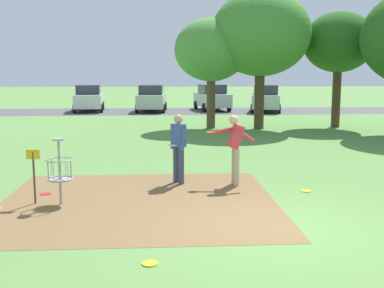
{
  "coord_description": "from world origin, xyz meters",
  "views": [
    {
      "loc": [
        -1.95,
        -7.87,
        2.73
      ],
      "look_at": [
        -1.24,
        3.35,
        1.0
      ],
      "focal_mm": 43.88,
      "sensor_mm": 36.0,
      "label": 1
    }
  ],
  "objects_px": {
    "tree_near_left": "(339,43)",
    "tree_near_right": "(211,50)",
    "disc_golf_basket": "(57,169)",
    "parked_car_center_right": "(212,97)",
    "parked_car_rightmost": "(266,98)",
    "frisbee_by_tee": "(46,194)",
    "parked_car_leftmost": "(89,98)",
    "frisbee_near_basket": "(306,191)",
    "tree_mid_left": "(261,34)",
    "frisbee_far_left": "(150,263)",
    "player_foreground_watching": "(178,145)",
    "parked_car_center_left": "(152,98)",
    "player_waiting_left": "(235,145)"
  },
  "relations": [
    {
      "from": "parked_car_center_right",
      "to": "player_foreground_watching",
      "type": "bearing_deg",
      "value": -98.13
    },
    {
      "from": "tree_near_left",
      "to": "parked_car_center_left",
      "type": "relative_size",
      "value": 1.32
    },
    {
      "from": "frisbee_far_left",
      "to": "tree_near_left",
      "type": "distance_m",
      "value": 19.12
    },
    {
      "from": "parked_car_center_left",
      "to": "parked_car_rightmost",
      "type": "distance_m",
      "value": 7.93
    },
    {
      "from": "player_foreground_watching",
      "to": "frisbee_far_left",
      "type": "distance_m",
      "value": 5.06
    },
    {
      "from": "frisbee_by_tee",
      "to": "parked_car_center_left",
      "type": "height_order",
      "value": "parked_car_center_left"
    },
    {
      "from": "frisbee_far_left",
      "to": "parked_car_center_right",
      "type": "bearing_deg",
      "value": 82.12
    },
    {
      "from": "frisbee_far_left",
      "to": "frisbee_by_tee",
      "type": "bearing_deg",
      "value": 121.14
    },
    {
      "from": "frisbee_near_basket",
      "to": "parked_car_leftmost",
      "type": "height_order",
      "value": "parked_car_leftmost"
    },
    {
      "from": "player_waiting_left",
      "to": "parked_car_rightmost",
      "type": "bearing_deg",
      "value": 75.54
    },
    {
      "from": "frisbee_by_tee",
      "to": "parked_car_rightmost",
      "type": "relative_size",
      "value": 0.06
    },
    {
      "from": "player_foreground_watching",
      "to": "tree_mid_left",
      "type": "bearing_deg",
      "value": 68.81
    },
    {
      "from": "frisbee_near_basket",
      "to": "tree_near_right",
      "type": "bearing_deg",
      "value": 94.33
    },
    {
      "from": "tree_near_right",
      "to": "tree_mid_left",
      "type": "xyz_separation_m",
      "value": [
        2.3,
        -0.33,
        0.75
      ]
    },
    {
      "from": "tree_near_right",
      "to": "tree_near_left",
      "type": "bearing_deg",
      "value": 1.26
    },
    {
      "from": "tree_mid_left",
      "to": "parked_car_center_left",
      "type": "xyz_separation_m",
      "value": [
        -5.41,
        10.37,
        -3.58
      ]
    },
    {
      "from": "tree_near_left",
      "to": "parked_car_rightmost",
      "type": "height_order",
      "value": "tree_near_left"
    },
    {
      "from": "tree_near_right",
      "to": "parked_car_center_right",
      "type": "bearing_deg",
      "value": 83.7
    },
    {
      "from": "frisbee_by_tee",
      "to": "parked_car_leftmost",
      "type": "distance_m",
      "value": 22.88
    },
    {
      "from": "frisbee_far_left",
      "to": "parked_car_rightmost",
      "type": "relative_size",
      "value": 0.05
    },
    {
      "from": "parked_car_leftmost",
      "to": "parked_car_rightmost",
      "type": "height_order",
      "value": "same"
    },
    {
      "from": "player_foreground_watching",
      "to": "tree_near_right",
      "type": "xyz_separation_m",
      "value": [
        1.98,
        11.38,
        2.78
      ]
    },
    {
      "from": "parked_car_rightmost",
      "to": "tree_near_left",
      "type": "bearing_deg",
      "value": -80.82
    },
    {
      "from": "player_waiting_left",
      "to": "frisbee_by_tee",
      "type": "bearing_deg",
      "value": -172.06
    },
    {
      "from": "disc_golf_basket",
      "to": "parked_car_center_right",
      "type": "height_order",
      "value": "parked_car_center_right"
    },
    {
      "from": "disc_golf_basket",
      "to": "tree_mid_left",
      "type": "bearing_deg",
      "value": 61.78
    },
    {
      "from": "frisbee_near_basket",
      "to": "parked_car_rightmost",
      "type": "height_order",
      "value": "parked_car_rightmost"
    },
    {
      "from": "frisbee_near_basket",
      "to": "tree_mid_left",
      "type": "distance_m",
      "value": 12.93
    },
    {
      "from": "frisbee_by_tee",
      "to": "parked_car_rightmost",
      "type": "bearing_deg",
      "value": 65.57
    },
    {
      "from": "parked_car_center_right",
      "to": "disc_golf_basket",
      "type": "bearing_deg",
      "value": -103.5
    },
    {
      "from": "player_foreground_watching",
      "to": "parked_car_center_left",
      "type": "xyz_separation_m",
      "value": [
        -1.13,
        21.42,
        -0.05
      ]
    },
    {
      "from": "disc_golf_basket",
      "to": "frisbee_far_left",
      "type": "height_order",
      "value": "disc_golf_basket"
    },
    {
      "from": "player_foreground_watching",
      "to": "tree_near_right",
      "type": "height_order",
      "value": "tree_near_right"
    },
    {
      "from": "disc_golf_basket",
      "to": "parked_car_center_left",
      "type": "bearing_deg",
      "value": 86.44
    },
    {
      "from": "frisbee_by_tee",
      "to": "parked_car_rightmost",
      "type": "xyz_separation_m",
      "value": [
        9.8,
        21.59,
        0.91
      ]
    },
    {
      "from": "frisbee_far_left",
      "to": "tree_near_left",
      "type": "bearing_deg",
      "value": 61.75
    },
    {
      "from": "tree_near_left",
      "to": "tree_near_right",
      "type": "distance_m",
      "value": 6.29
    },
    {
      "from": "frisbee_near_basket",
      "to": "frisbee_far_left",
      "type": "relative_size",
      "value": 1.04
    },
    {
      "from": "player_foreground_watching",
      "to": "frisbee_by_tee",
      "type": "height_order",
      "value": "player_foreground_watching"
    },
    {
      "from": "tree_near_right",
      "to": "parked_car_leftmost",
      "type": "relative_size",
      "value": 1.22
    },
    {
      "from": "frisbee_by_tee",
      "to": "tree_mid_left",
      "type": "height_order",
      "value": "tree_mid_left"
    },
    {
      "from": "frisbee_by_tee",
      "to": "tree_near_left",
      "type": "height_order",
      "value": "tree_near_left"
    },
    {
      "from": "disc_golf_basket",
      "to": "parked_car_rightmost",
      "type": "height_order",
      "value": "parked_car_rightmost"
    },
    {
      "from": "frisbee_near_basket",
      "to": "tree_mid_left",
      "type": "xyz_separation_m",
      "value": [
        1.37,
        12.05,
        4.49
      ]
    },
    {
      "from": "player_foreground_watching",
      "to": "frisbee_far_left",
      "type": "bearing_deg",
      "value": -96.75
    },
    {
      "from": "frisbee_by_tee",
      "to": "parked_car_leftmost",
      "type": "xyz_separation_m",
      "value": [
        -2.47,
        22.73,
        0.91
      ]
    },
    {
      "from": "disc_golf_basket",
      "to": "parked_car_leftmost",
      "type": "distance_m",
      "value": 23.76
    },
    {
      "from": "player_foreground_watching",
      "to": "parked_car_rightmost",
      "type": "bearing_deg",
      "value": 71.9
    },
    {
      "from": "player_foreground_watching",
      "to": "disc_golf_basket",
      "type": "bearing_deg",
      "value": -146.1
    },
    {
      "from": "frisbee_far_left",
      "to": "parked_car_leftmost",
      "type": "height_order",
      "value": "parked_car_leftmost"
    }
  ]
}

